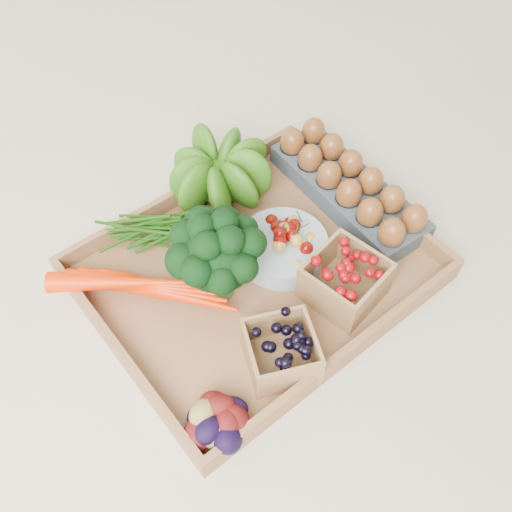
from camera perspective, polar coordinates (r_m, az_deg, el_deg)
ground at (r=1.01m, az=0.00°, el=-2.04°), size 4.00×4.00×0.00m
tray at (r=1.00m, az=0.00°, el=-1.80°), size 0.55×0.45×0.01m
carrots at (r=0.96m, az=-10.67°, el=-3.03°), size 0.24×0.17×0.06m
lettuce at (r=1.07m, az=-3.65°, el=8.54°), size 0.14×0.14×0.14m
broccoli at (r=0.93m, az=-3.75°, el=-1.23°), size 0.16×0.16×0.13m
cherry_bowl at (r=1.00m, az=2.70°, el=0.80°), size 0.16×0.16×0.04m
egg_carton at (r=1.11m, az=9.13°, el=6.42°), size 0.14×0.34×0.04m
potatoes at (r=0.84m, az=-4.16°, el=-15.84°), size 0.12×0.12×0.07m
punnet_blackberry at (r=0.88m, az=2.52°, el=-9.50°), size 0.14×0.14×0.07m
punnet_raspberry at (r=0.95m, az=8.87°, el=-2.43°), size 0.13×0.13×0.08m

